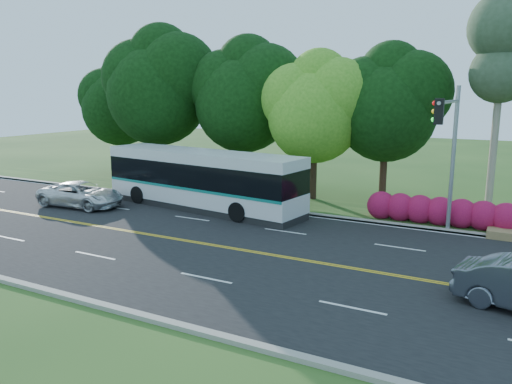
% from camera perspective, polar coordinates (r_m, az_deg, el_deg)
% --- Properties ---
extents(ground, '(120.00, 120.00, 0.00)m').
position_cam_1_polar(ground, '(21.21, 0.65, -7.05)').
color(ground, '#224517').
rests_on(ground, ground).
extents(road, '(60.00, 14.00, 0.02)m').
position_cam_1_polar(road, '(21.20, 0.65, -7.03)').
color(road, black).
rests_on(road, ground).
extents(curb_north, '(60.00, 0.30, 0.15)m').
position_cam_1_polar(curb_north, '(27.50, 7.45, -2.67)').
color(curb_north, gray).
rests_on(curb_north, ground).
extents(curb_south, '(60.00, 0.30, 0.15)m').
position_cam_1_polar(curb_south, '(15.61, -11.76, -14.01)').
color(curb_south, gray).
rests_on(curb_south, ground).
extents(grass_verge, '(60.00, 4.00, 0.10)m').
position_cam_1_polar(grass_verge, '(29.20, 8.72, -1.93)').
color(grass_verge, '#224517').
rests_on(grass_verge, ground).
extents(lane_markings, '(57.60, 13.82, 0.00)m').
position_cam_1_polar(lane_markings, '(21.24, 0.42, -6.96)').
color(lane_markings, gold).
rests_on(lane_markings, road).
extents(tree_row, '(44.70, 9.10, 13.84)m').
position_cam_1_polar(tree_row, '(33.28, 2.31, 11.41)').
color(tree_row, black).
rests_on(tree_row, ground).
extents(bougainvillea_hedge, '(9.50, 2.25, 1.50)m').
position_cam_1_polar(bougainvillea_hedge, '(26.82, 22.80, -2.43)').
color(bougainvillea_hedge, '#9C0D3F').
rests_on(bougainvillea_hedge, ground).
extents(traffic_signal, '(0.42, 6.10, 7.00)m').
position_cam_1_polar(traffic_signal, '(23.57, 21.25, 5.66)').
color(traffic_signal, '#94969C').
rests_on(traffic_signal, ground).
extents(transit_bus, '(13.04, 4.49, 3.35)m').
position_cam_1_polar(transit_bus, '(29.03, -6.22, 1.34)').
color(transit_bus, silver).
rests_on(transit_bus, road).
extents(suv, '(5.39, 2.80, 1.45)m').
position_cam_1_polar(suv, '(31.30, -19.35, -0.25)').
color(suv, silver).
rests_on(suv, road).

